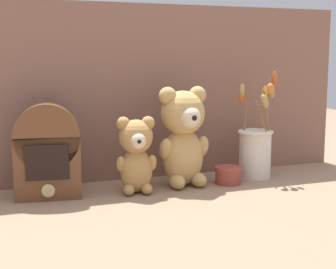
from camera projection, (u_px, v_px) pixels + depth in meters
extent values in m
plane|color=#8E7056|center=(170.00, 188.00, 1.57)|extent=(4.00, 4.00, 0.00)
cube|color=#845B4C|center=(152.00, 92.00, 1.68)|extent=(1.38, 0.02, 0.57)
ellipsoid|color=tan|center=(183.00, 157.00, 1.60)|extent=(0.13, 0.11, 0.18)
sphere|color=tan|center=(183.00, 113.00, 1.58)|extent=(0.14, 0.14, 0.14)
sphere|color=beige|center=(190.00, 117.00, 1.53)|extent=(0.07, 0.07, 0.07)
sphere|color=black|center=(194.00, 118.00, 1.50)|extent=(0.02, 0.02, 0.02)
sphere|color=tan|center=(197.00, 95.00, 1.59)|extent=(0.05, 0.05, 0.05)
sphere|color=tan|center=(168.00, 96.00, 1.55)|extent=(0.05, 0.05, 0.05)
ellipsoid|color=tan|center=(202.00, 146.00, 1.61)|extent=(0.04, 0.06, 0.08)
ellipsoid|color=tan|center=(166.00, 149.00, 1.56)|extent=(0.04, 0.06, 0.08)
ellipsoid|color=tan|center=(198.00, 180.00, 1.58)|extent=(0.05, 0.07, 0.04)
ellipsoid|color=tan|center=(177.00, 182.00, 1.56)|extent=(0.05, 0.07, 0.04)
ellipsoid|color=tan|center=(136.00, 171.00, 1.51)|extent=(0.11, 0.09, 0.13)
sphere|color=tan|center=(136.00, 137.00, 1.50)|extent=(0.10, 0.10, 0.10)
sphere|color=beige|center=(138.00, 141.00, 1.46)|extent=(0.05, 0.05, 0.05)
sphere|color=black|center=(139.00, 141.00, 1.44)|extent=(0.01, 0.01, 0.01)
sphere|color=tan|center=(148.00, 123.00, 1.50)|extent=(0.04, 0.04, 0.04)
sphere|color=tan|center=(123.00, 124.00, 1.49)|extent=(0.04, 0.04, 0.04)
ellipsoid|color=tan|center=(152.00, 163.00, 1.51)|extent=(0.03, 0.05, 0.06)
ellipsoid|color=tan|center=(121.00, 164.00, 1.49)|extent=(0.03, 0.05, 0.06)
ellipsoid|color=tan|center=(147.00, 189.00, 1.50)|extent=(0.04, 0.06, 0.03)
ellipsoid|color=tan|center=(129.00, 190.00, 1.49)|extent=(0.04, 0.06, 0.03)
cylinder|color=silver|center=(255.00, 154.00, 1.70)|extent=(0.10, 0.10, 0.16)
torus|color=silver|center=(256.00, 132.00, 1.69)|extent=(0.12, 0.12, 0.01)
cylinder|color=olive|center=(266.00, 111.00, 1.66)|extent=(0.03, 0.02, 0.13)
ellipsoid|color=tan|center=(272.00, 91.00, 1.64)|extent=(0.03, 0.03, 0.05)
cylinder|color=olive|center=(261.00, 116.00, 1.65)|extent=(0.04, 0.01, 0.10)
ellipsoid|color=tan|center=(265.00, 101.00, 1.62)|extent=(0.04, 0.03, 0.05)
cylinder|color=olive|center=(246.00, 110.00, 1.69)|extent=(0.02, 0.03, 0.13)
ellipsoid|color=tan|center=(242.00, 90.00, 1.69)|extent=(0.03, 0.03, 0.05)
cylinder|color=olive|center=(262.00, 112.00, 1.70)|extent=(0.01, 0.02, 0.12)
ellipsoid|color=gold|center=(264.00, 94.00, 1.70)|extent=(0.03, 0.03, 0.06)
cylinder|color=olive|center=(266.00, 110.00, 1.65)|extent=(0.04, 0.02, 0.14)
ellipsoid|color=orange|center=(271.00, 89.00, 1.63)|extent=(0.04, 0.03, 0.04)
cylinder|color=olive|center=(268.00, 104.00, 1.67)|extent=(0.02, 0.04, 0.17)
ellipsoid|color=#C65B28|center=(275.00, 78.00, 1.66)|extent=(0.03, 0.03, 0.05)
cylinder|color=olive|center=(246.00, 113.00, 1.70)|extent=(0.03, 0.02, 0.11)
ellipsoid|color=#C65B28|center=(242.00, 97.00, 1.70)|extent=(0.04, 0.04, 0.04)
cube|color=brown|center=(48.00, 166.00, 1.46)|extent=(0.20, 0.13, 0.18)
cylinder|color=brown|center=(47.00, 135.00, 1.45)|extent=(0.20, 0.13, 0.18)
cube|color=black|center=(47.00, 163.00, 1.41)|extent=(0.12, 0.02, 0.10)
cylinder|color=#D6BC7A|center=(48.00, 191.00, 1.42)|extent=(0.04, 0.01, 0.04)
cylinder|color=#993D33|center=(228.00, 177.00, 1.62)|extent=(0.08, 0.08, 0.04)
cylinder|color=#993D33|center=(228.00, 168.00, 1.62)|extent=(0.09, 0.09, 0.01)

